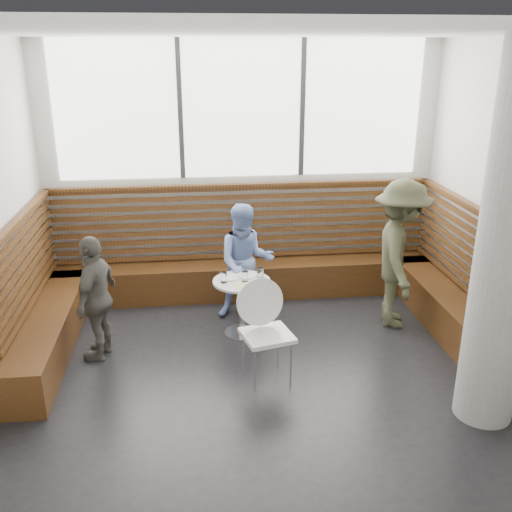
{
  "coord_description": "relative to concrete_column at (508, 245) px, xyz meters",
  "views": [
    {
      "loc": [
        -0.67,
        -4.65,
        3.09
      ],
      "look_at": [
        0.0,
        1.0,
        1.0
      ],
      "focal_mm": 40.0,
      "sensor_mm": 36.0,
      "label": 1
    }
  ],
  "objects": [
    {
      "name": "room",
      "position": [
        -1.85,
        0.6,
        0.0
      ],
      "size": [
        5.0,
        5.0,
        3.2
      ],
      "color": "silver",
      "rests_on": "ground"
    },
    {
      "name": "booth",
      "position": [
        -1.85,
        2.37,
        -1.19
      ],
      "size": [
        5.0,
        2.5,
        1.44
      ],
      "color": "#3F240F",
      "rests_on": "ground"
    },
    {
      "name": "concrete_column",
      "position": [
        0.0,
        0.0,
        0.0
      ],
      "size": [
        0.5,
        0.5,
        3.2
      ],
      "primitive_type": "cylinder",
      "color": "gray",
      "rests_on": "ground"
    },
    {
      "name": "cafe_table",
      "position": [
        -1.99,
        1.76,
        -1.13
      ],
      "size": [
        0.64,
        0.64,
        0.66
      ],
      "color": "silver",
      "rests_on": "ground"
    },
    {
      "name": "cafe_chair",
      "position": [
        -1.84,
        0.85,
        -1.01
      ],
      "size": [
        0.48,
        0.47,
        1.0
      ],
      "rotation": [
        0.0,
        0.0,
        0.24
      ],
      "color": "white",
      "rests_on": "ground"
    },
    {
      "name": "adult_man",
      "position": [
        -0.17,
        1.83,
        -0.73
      ],
      "size": [
        0.9,
        1.24,
        1.73
      ],
      "primitive_type": "imported",
      "rotation": [
        0.0,
        0.0,
        1.32
      ],
      "color": "#3F422C",
      "rests_on": "ground"
    },
    {
      "name": "child_back",
      "position": [
        -1.9,
        2.23,
        -0.9
      ],
      "size": [
        0.69,
        0.54,
        1.4
      ],
      "primitive_type": "imported",
      "rotation": [
        0.0,
        0.0,
        -0.02
      ],
      "color": "#7995D2",
      "rests_on": "ground"
    },
    {
      "name": "child_left",
      "position": [
        -3.52,
        1.46,
        -0.93
      ],
      "size": [
        0.54,
        0.84,
        1.34
      ],
      "primitive_type": "imported",
      "rotation": [
        0.0,
        0.0,
        -1.86
      ],
      "color": "#57564F",
      "rests_on": "ground"
    },
    {
      "name": "plate_near",
      "position": [
        -2.13,
        1.83,
        -0.93
      ],
      "size": [
        0.21,
        0.21,
        0.01
      ],
      "primitive_type": "cylinder",
      "color": "white",
      "rests_on": "cafe_table"
    },
    {
      "name": "plate_far",
      "position": [
        -1.91,
        1.88,
        -0.93
      ],
      "size": [
        0.21,
        0.21,
        0.01
      ],
      "primitive_type": "cylinder",
      "color": "white",
      "rests_on": "cafe_table"
    },
    {
      "name": "glass_left",
      "position": [
        -2.19,
        1.72,
        -0.88
      ],
      "size": [
        0.07,
        0.07,
        0.12
      ],
      "primitive_type": "cylinder",
      "color": "white",
      "rests_on": "cafe_table"
    },
    {
      "name": "glass_mid",
      "position": [
        -1.96,
        1.72,
        -0.88
      ],
      "size": [
        0.08,
        0.08,
        0.12
      ],
      "primitive_type": "cylinder",
      "color": "white",
      "rests_on": "cafe_table"
    },
    {
      "name": "glass_right",
      "position": [
        -1.78,
        1.82,
        -0.88
      ],
      "size": [
        0.07,
        0.07,
        0.12
      ],
      "primitive_type": "cylinder",
      "color": "white",
      "rests_on": "cafe_table"
    },
    {
      "name": "menu_card",
      "position": [
        -1.97,
        1.62,
        -0.94
      ],
      "size": [
        0.23,
        0.18,
        0.0
      ],
      "primitive_type": "cube",
      "rotation": [
        0.0,
        0.0,
        0.14
      ],
      "color": "#A5C64C",
      "rests_on": "cafe_table"
    }
  ]
}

